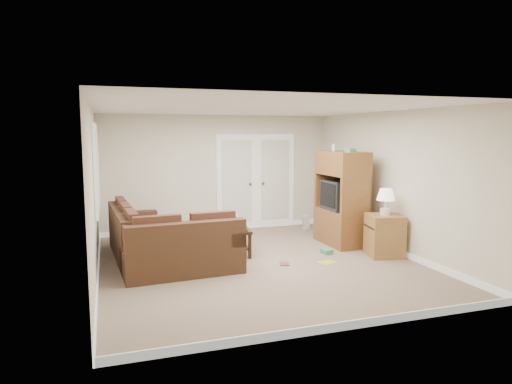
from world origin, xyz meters
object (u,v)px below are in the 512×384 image
object	(u,v)px
sectional_sofa	(158,244)
side_cabinet	(385,232)
tv_armoire	(341,198)
coffee_table	(231,237)

from	to	relation	value
sectional_sofa	side_cabinet	size ratio (longest dim) A/B	2.35
sectional_sofa	tv_armoire	world-z (taller)	tv_armoire
side_cabinet	sectional_sofa	bearing A→B (deg)	-179.51
side_cabinet	coffee_table	bearing A→B (deg)	167.07
sectional_sofa	coffee_table	distance (m)	1.38
sectional_sofa	tv_armoire	size ratio (longest dim) A/B	1.45
coffee_table	tv_armoire	distance (m)	2.24
coffee_table	tv_armoire	world-z (taller)	tv_armoire
coffee_table	sectional_sofa	bearing A→B (deg)	-158.57
tv_armoire	coffee_table	bearing A→B (deg)	176.16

